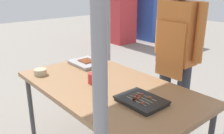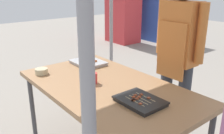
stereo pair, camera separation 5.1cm
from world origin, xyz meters
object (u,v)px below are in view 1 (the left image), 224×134
at_px(condiment_bowl, 40,72).
at_px(drink_cup_near_edge, 93,78).
at_px(neighbor_stall_left, 149,9).
at_px(tray_grilled_sausages, 87,63).
at_px(tray_meat_skewers, 141,101).
at_px(vendor_woman, 177,49).
at_px(neighbor_stall_right, 118,10).
at_px(stall_table, 107,91).

height_order(condiment_bowl, drink_cup_near_edge, drink_cup_near_edge).
bearing_deg(neighbor_stall_left, condiment_bowl, -59.26).
height_order(tray_grilled_sausages, condiment_bowl, condiment_bowl).
height_order(tray_meat_skewers, vendor_woman, vendor_woman).
distance_m(tray_meat_skewers, drink_cup_near_edge, 0.52).
bearing_deg(tray_grilled_sausages, tray_meat_skewers, -11.77).
xyz_separation_m(tray_grilled_sausages, drink_cup_near_edge, (0.45, -0.25, 0.03)).
bearing_deg(condiment_bowl, neighbor_stall_right, 129.52).
bearing_deg(stall_table, tray_grilled_sausages, 161.89).
bearing_deg(tray_meat_skewers, tray_grilled_sausages, 168.23).
bearing_deg(neighbor_stall_right, vendor_woman, -34.56).
relative_size(drink_cup_near_edge, neighbor_stall_right, 0.05).
height_order(condiment_bowl, vendor_woman, vendor_woman).
distance_m(condiment_bowl, neighbor_stall_left, 5.24).
bearing_deg(condiment_bowl, stall_table, 27.82).
bearing_deg(neighbor_stall_right, drink_cup_near_edge, -44.20).
relative_size(condiment_bowl, neighbor_stall_right, 0.07).
bearing_deg(neighbor_stall_left, tray_meat_skewers, -48.88).
xyz_separation_m(stall_table, neighbor_stall_right, (-3.58, 3.30, 0.17)).
bearing_deg(vendor_woman, stall_table, 79.73).
xyz_separation_m(neighbor_stall_left, neighbor_stall_right, (-0.30, -0.89, 0.01)).
height_order(stall_table, drink_cup_near_edge, drink_cup_near_edge).
bearing_deg(tray_grilled_sausages, vendor_woman, 38.28).
relative_size(tray_grilled_sausages, neighbor_stall_left, 0.20).
distance_m(vendor_woman, neighbor_stall_right, 4.51).
bearing_deg(drink_cup_near_edge, vendor_woman, 72.69).
relative_size(vendor_woman, neighbor_stall_right, 0.94).
bearing_deg(neighbor_stall_right, neighbor_stall_left, 71.35).
height_order(stall_table, condiment_bowl, condiment_bowl).
bearing_deg(drink_cup_near_edge, neighbor_stall_right, 135.80).
relative_size(stall_table, drink_cup_near_edge, 17.96).
relative_size(tray_meat_skewers, neighbor_stall_right, 0.19).
height_order(drink_cup_near_edge, neighbor_stall_right, neighbor_stall_right).
height_order(tray_meat_skewers, neighbor_stall_right, neighbor_stall_right).
distance_m(tray_grilled_sausages, neighbor_stall_right, 4.33).
bearing_deg(tray_grilled_sausages, condiment_bowl, -92.93).
distance_m(stall_table, neighbor_stall_left, 5.32).
relative_size(tray_grilled_sausages, condiment_bowl, 2.92).
bearing_deg(tray_meat_skewers, stall_table, 177.83).
bearing_deg(stall_table, condiment_bowl, -152.18).
distance_m(drink_cup_near_edge, neighbor_stall_right, 4.83).
relative_size(drink_cup_near_edge, neighbor_stall_left, 0.05).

